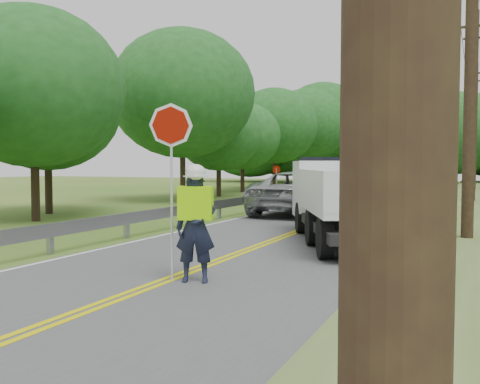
% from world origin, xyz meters
% --- Properties ---
extents(ground, '(140.00, 140.00, 0.00)m').
position_xyz_m(ground, '(0.00, 0.00, 0.00)').
color(ground, '#365F1A').
rests_on(ground, ground).
extents(road, '(7.20, 96.00, 0.03)m').
position_xyz_m(road, '(0.00, 14.00, 0.01)').
color(road, '#4A4B4D').
rests_on(road, ground).
extents(guardrail, '(0.18, 48.00, 0.77)m').
position_xyz_m(guardrail, '(-4.02, 14.91, 0.55)').
color(guardrail, gray).
rests_on(guardrail, ground).
extents(utility_poles, '(1.60, 43.30, 10.00)m').
position_xyz_m(utility_poles, '(5.00, 17.02, 5.27)').
color(utility_poles, black).
rests_on(utility_poles, ground).
extents(treeline_left, '(9.88, 53.87, 10.93)m').
position_xyz_m(treeline_left, '(-10.57, 31.64, 5.76)').
color(treeline_left, '#332319').
rests_on(treeline_left, ground).
extents(treeline_horizon, '(58.11, 15.00, 12.89)m').
position_xyz_m(treeline_horizon, '(1.89, 56.05, 5.50)').
color(treeline_horizon, '#1D4E1B').
rests_on(treeline_horizon, ground).
extents(flagger, '(1.16, 0.74, 3.25)m').
position_xyz_m(flagger, '(0.55, 2.81, 1.17)').
color(flagger, '#191E33').
rests_on(flagger, road).
extents(bucket_truck, '(5.22, 7.16, 6.72)m').
position_xyz_m(bucket_truck, '(1.75, 9.62, 1.53)').
color(bucket_truck, black).
rests_on(bucket_truck, road).
extents(suv_silver, '(3.25, 6.75, 1.85)m').
position_xyz_m(suv_silver, '(-1.68, 16.38, 0.95)').
color(suv_silver, '#A9ACAF').
rests_on(suv_silver, road).
extents(suv_darkgrey, '(3.07, 5.24, 1.43)m').
position_xyz_m(suv_darkgrey, '(-1.55, 24.35, 0.73)').
color(suv_darkgrey, '#3A3B41').
rests_on(suv_darkgrey, road).
extents(stop_sign_permanent, '(0.45, 0.06, 2.11)m').
position_xyz_m(stop_sign_permanent, '(-4.91, 21.70, 1.36)').
color(stop_sign_permanent, gray).
rests_on(stop_sign_permanent, ground).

